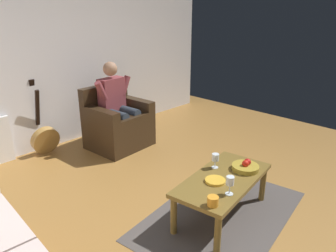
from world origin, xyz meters
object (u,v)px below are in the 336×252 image
armchair (118,125)px  decorative_dish (215,181)px  guitar (45,138)px  coffee_table (223,183)px  person_seated (118,103)px  wine_glass_near (215,158)px  wine_glass_far (230,182)px  fruit_bowl (245,167)px  candle_jar (213,201)px

armchair → decorative_dish: 2.16m
guitar → coffee_table: bearing=100.8°
person_seated → decorative_dish: bearing=73.0°
wine_glass_near → wine_glass_far: size_ratio=0.88×
fruit_bowl → decorative_dish: (0.41, -0.07, -0.02)m
guitar → wine_glass_far: bearing=96.1°
coffee_table → candle_jar: (0.44, 0.20, 0.10)m
guitar → candle_jar: 2.86m
wine_glass_near → wine_glass_far: bearing=50.7°
candle_jar → wine_glass_far: bearing=179.9°
coffee_table → wine_glass_far: wine_glass_far is taller
person_seated → decorative_dish: person_seated is taller
fruit_bowl → coffee_table: bearing=-12.0°
armchair → person_seated: (-0.00, 0.03, 0.34)m
wine_glass_near → candle_jar: size_ratio=1.60×
wine_glass_near → person_seated: bearing=-97.5°
person_seated → wine_glass_near: size_ratio=8.11×
wine_glass_far → wine_glass_near: bearing=-129.3°
coffee_table → fruit_bowl: size_ratio=4.34×
armchair → person_seated: person_seated is taller
wine_glass_near → decorative_dish: bearing=37.0°
guitar → candle_jar: guitar is taller
candle_jar → coffee_table: bearing=-155.3°
wine_glass_near → wine_glass_far: wine_glass_far is taller
person_seated → fruit_bowl: person_seated is taller
fruit_bowl → wine_glass_near: bearing=-54.2°
decorative_dish → candle_jar: size_ratio=2.01×
armchair → decorative_dish: bearing=73.2°
armchair → candle_jar: (0.80, 2.32, 0.13)m
armchair → candle_jar: bearing=66.9°
person_seated → wine_glass_far: person_seated is taller
fruit_bowl → candle_jar: fruit_bowl is taller
guitar → wine_glass_near: bearing=104.2°
guitar → fruit_bowl: (-0.80, 2.71, 0.22)m
wine_glass_near → decorative_dish: wine_glass_near is taller
wine_glass_near → fruit_bowl: bearing=125.8°
guitar → armchair: bearing=148.4°
guitar → decorative_dish: guitar is taller
armchair → candle_jar: size_ratio=9.30×
wine_glass_near → decorative_dish: size_ratio=0.79×
person_seated → wine_glass_near: (0.25, 1.90, -0.15)m
person_seated → wine_glass_far: 2.36m
person_seated → guitar: bearing=-37.0°
wine_glass_far → armchair: bearing=-103.7°
coffee_table → candle_jar: candle_jar is taller
person_seated → coffee_table: bearing=76.1°
coffee_table → wine_glass_near: wine_glass_near is taller
person_seated → wine_glass_near: person_seated is taller
coffee_table → guitar: bearing=-79.2°
coffee_table → candle_jar: 0.50m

